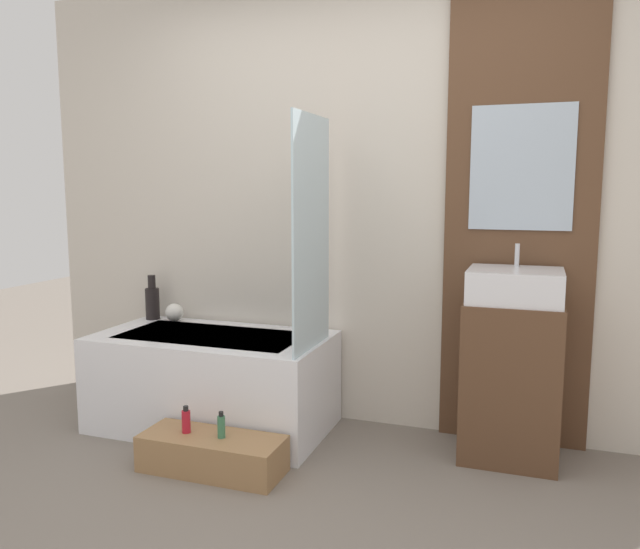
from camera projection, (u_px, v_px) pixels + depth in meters
wall_tiled_back at (363, 203)px, 3.60m from camera, size 4.20×0.06×2.60m
wall_wood_accent at (520, 202)px, 3.27m from camera, size 0.78×0.04×2.60m
bathtub at (213, 381)px, 3.62m from camera, size 1.34×0.72×0.55m
glass_shower_screen at (311, 233)px, 3.22m from camera, size 0.01×0.53×1.21m
wooden_step_bench at (212, 454)px, 3.06m from camera, size 0.71×0.28×0.18m
vanity_cabinet at (511, 381)px, 3.18m from camera, size 0.48×0.41×0.82m
sink at (515, 286)px, 3.11m from camera, size 0.46×0.38×0.29m
vase_tall_dark at (152, 301)px, 4.00m from camera, size 0.09×0.09×0.28m
vase_round_light at (174, 312)px, 3.94m from camera, size 0.11×0.11×0.11m
bottle_soap_primary at (186, 421)px, 3.09m from camera, size 0.04×0.04×0.14m
bottle_soap_secondary at (221, 426)px, 3.02m from camera, size 0.04×0.04×0.13m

